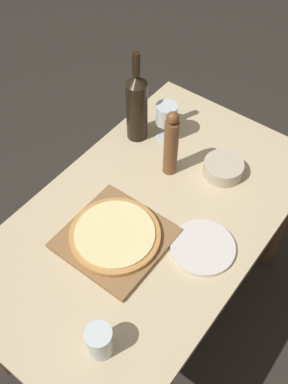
# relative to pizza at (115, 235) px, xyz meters

# --- Properties ---
(ground_plane) EXTENTS (12.00, 12.00, 0.00)m
(ground_plane) POSITION_rel_pizza_xyz_m (0.03, 0.15, -0.78)
(ground_plane) COLOR #2D2823
(dining_table) EXTENTS (0.75, 1.28, 0.75)m
(dining_table) POSITION_rel_pizza_xyz_m (0.03, 0.15, -0.14)
(dining_table) COLOR #CCB78E
(dining_table) RESTS_ON ground_plane
(cutting_board) EXTENTS (0.32, 0.32, 0.02)m
(cutting_board) POSITION_rel_pizza_xyz_m (-0.00, 0.00, -0.02)
(cutting_board) COLOR olive
(cutting_board) RESTS_ON dining_table
(pizza) EXTENTS (0.30, 0.30, 0.02)m
(pizza) POSITION_rel_pizza_xyz_m (0.00, 0.00, 0.00)
(pizza) COLOR #C68947
(pizza) RESTS_ON cutting_board
(wine_bottle) EXTENTS (0.08, 0.08, 0.37)m
(wine_bottle) POSITION_rel_pizza_xyz_m (-0.24, 0.43, 0.12)
(wine_bottle) COLOR black
(wine_bottle) RESTS_ON dining_table
(pepper_mill) EXTENTS (0.05, 0.05, 0.28)m
(pepper_mill) POSITION_rel_pizza_xyz_m (-0.04, 0.36, 0.10)
(pepper_mill) COLOR brown
(pepper_mill) RESTS_ON dining_table
(wine_glass) EXTENTS (0.08, 0.08, 0.16)m
(wine_glass) POSITION_rel_pizza_xyz_m (-0.15, 0.49, 0.08)
(wine_glass) COLOR silver
(wine_glass) RESTS_ON dining_table
(small_bowl) EXTENTS (0.15, 0.15, 0.05)m
(small_bowl) POSITION_rel_pizza_xyz_m (0.13, 0.46, -0.00)
(small_bowl) COLOR beige
(small_bowl) RESTS_ON dining_table
(drinking_tumbler) EXTENTS (0.08, 0.08, 0.11)m
(drinking_tumbler) POSITION_rel_pizza_xyz_m (0.19, -0.30, 0.02)
(drinking_tumbler) COLOR silver
(drinking_tumbler) RESTS_ON dining_table
(dinner_plate) EXTENTS (0.21, 0.21, 0.01)m
(dinner_plate) POSITION_rel_pizza_xyz_m (0.24, 0.15, -0.02)
(dinner_plate) COLOR silver
(dinner_plate) RESTS_ON dining_table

